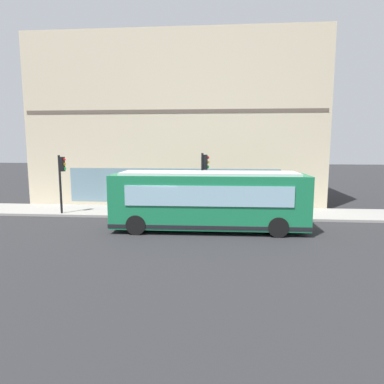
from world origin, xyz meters
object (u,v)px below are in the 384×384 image
traffic_light_down_block (62,173)px  newspaper_vending_box (247,204)px  city_bus_nearside (208,201)px  pedestrian_by_light_pole (176,195)px  traffic_light_near_corner (204,172)px  pedestrian_near_hydrant (192,194)px  pedestrian_near_building_entrance (256,195)px  fire_hydrant (257,208)px

traffic_light_down_block → newspaper_vending_box: (1.64, -11.62, -2.10)m
city_bus_nearside → traffic_light_down_block: bearing=72.6°
city_bus_nearside → pedestrian_by_light_pole: size_ratio=6.13×
city_bus_nearside → traffic_light_near_corner: traffic_light_near_corner is taller
city_bus_nearside → traffic_light_near_corner: 3.31m
pedestrian_by_light_pole → traffic_light_near_corner: bearing=-133.7°
city_bus_nearside → traffic_light_near_corner: bearing=7.1°
city_bus_nearside → newspaper_vending_box: city_bus_nearside is taller
traffic_light_down_block → city_bus_nearside: bearing=-107.4°
traffic_light_near_corner → pedestrian_near_hydrant: size_ratio=2.22×
pedestrian_near_building_entrance → traffic_light_down_block: bearing=100.9°
traffic_light_near_corner → traffic_light_down_block: size_ratio=1.04×
fire_hydrant → newspaper_vending_box: 1.07m
traffic_light_near_corner → traffic_light_down_block: traffic_light_near_corner is taller
pedestrian_near_hydrant → newspaper_vending_box: bearing=-99.9°
city_bus_nearside → newspaper_vending_box: size_ratio=11.20×
pedestrian_near_building_entrance → pedestrian_near_hydrant: (-0.08, 4.25, 0.02)m
city_bus_nearside → traffic_light_down_block: 9.78m
newspaper_vending_box → city_bus_nearside: bearing=152.6°
pedestrian_near_hydrant → fire_hydrant: bearing=-110.2°
pedestrian_by_light_pole → pedestrian_near_hydrant: bearing=-78.8°
city_bus_nearside → fire_hydrant: bearing=-38.7°
traffic_light_near_corner → pedestrian_near_building_entrance: 4.35m
traffic_light_down_block → traffic_light_near_corner: bearing=-89.1°
traffic_light_near_corner → fire_hydrant: bearing=-79.9°
pedestrian_near_building_entrance → pedestrian_by_light_pole: bearing=93.2°
fire_hydrant → pedestrian_by_light_pole: size_ratio=0.45×
newspaper_vending_box → pedestrian_near_building_entrance: bearing=-41.1°
city_bus_nearside → traffic_light_down_block: size_ratio=2.76×
traffic_light_near_corner → pedestrian_by_light_pole: (1.91, 2.00, -1.71)m
pedestrian_by_light_pole → pedestrian_near_hydrant: 1.12m
fire_hydrant → pedestrian_near_building_entrance: bearing=-2.2°
city_bus_nearside → pedestrian_near_building_entrance: (5.25, -2.97, -0.44)m
traffic_light_near_corner → traffic_light_down_block: 8.90m
newspaper_vending_box → fire_hydrant: bearing=-148.2°
traffic_light_down_block → newspaper_vending_box: 11.92m
traffic_light_near_corner → pedestrian_near_hydrant: bearing=23.0°
traffic_light_near_corner → traffic_light_down_block: (-0.15, 8.89, -0.10)m
traffic_light_down_block → pedestrian_near_building_entrance: (2.35, -12.24, -1.58)m
city_bus_nearside → traffic_light_down_block: (2.90, 9.27, 1.15)m
city_bus_nearside → pedestrian_near_hydrant: (5.17, 1.28, -0.42)m
city_bus_nearside → pedestrian_by_light_pole: bearing=25.6°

